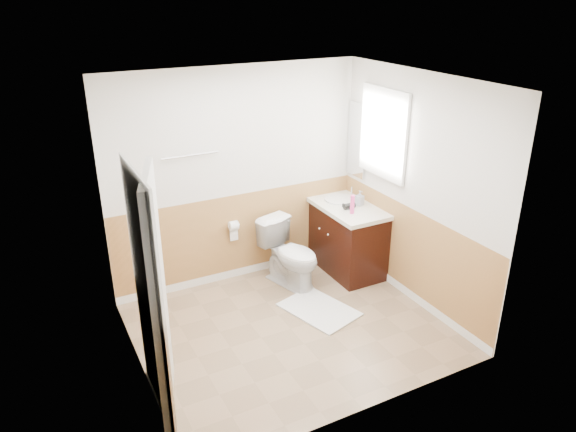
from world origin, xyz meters
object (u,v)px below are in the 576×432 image
bath_mat (319,310)px  soap_dispenser (360,198)px  toilet (291,254)px  lotion_bottle (352,204)px  vanity_cabinet (344,238)px

bath_mat → soap_dispenser: 1.43m
toilet → soap_dispenser: bearing=-19.5°
toilet → lotion_bottle: bearing=-34.4°
bath_mat → soap_dispenser: bearing=34.4°
vanity_cabinet → soap_dispenser: bearing=-41.2°
bath_mat → soap_dispenser: soap_dispenser is taller
bath_mat → soap_dispenser: size_ratio=4.43×
toilet → lotion_bottle: lotion_bottle is taller
bath_mat → vanity_cabinet: (0.78, 0.72, 0.39)m
bath_mat → soap_dispenser: (0.90, 0.61, 0.93)m
toilet → bath_mat: (0.00, -0.66, -0.38)m
toilet → soap_dispenser: (0.90, -0.05, 0.55)m
toilet → bath_mat: 0.76m
toilet → lotion_bottle: size_ratio=3.52×
bath_mat → vanity_cabinet: vanity_cabinet is taller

